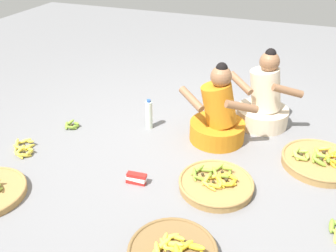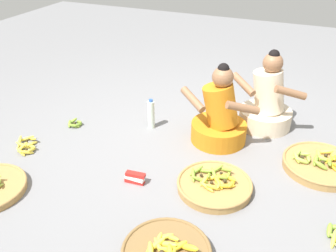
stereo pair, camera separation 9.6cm
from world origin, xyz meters
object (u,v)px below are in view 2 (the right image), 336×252
(banana_basket_back_left, at_px, (215,185))
(loose_bananas_back_center, at_px, (75,123))
(water_bottle, at_px, (151,114))
(banana_basket_front_left, at_px, (321,164))
(vendor_woman_behind, at_px, (267,103))
(packet_carton_stack, at_px, (135,178))
(loose_bananas_front_right, at_px, (27,145))
(vendor_woman_front, at_px, (219,118))

(banana_basket_back_left, xyz_separation_m, loose_bananas_back_center, (-1.60, 0.41, -0.02))
(water_bottle, bearing_deg, banana_basket_front_left, -2.69)
(vendor_woman_behind, relative_size, packet_carton_stack, 4.73)
(loose_bananas_front_right, xyz_separation_m, packet_carton_stack, (1.15, -0.06, 0.02))
(banana_basket_front_left, xyz_separation_m, banana_basket_back_left, (-0.75, -0.61, -0.00))
(banana_basket_front_left, bearing_deg, packet_carton_stack, -150.44)
(banana_basket_back_left, distance_m, loose_bananas_front_right, 1.77)
(loose_bananas_front_right, distance_m, packet_carton_stack, 1.16)
(loose_bananas_back_center, xyz_separation_m, packet_carton_stack, (0.99, -0.58, 0.02))
(loose_bananas_front_right, bearing_deg, packet_carton_stack, -2.96)
(vendor_woman_behind, xyz_separation_m, banana_basket_front_left, (0.58, -0.55, -0.21))
(water_bottle, bearing_deg, packet_carton_stack, -73.42)
(loose_bananas_back_center, distance_m, water_bottle, 0.79)
(banana_basket_front_left, bearing_deg, vendor_woman_behind, 136.31)
(vendor_woman_front, distance_m, water_bottle, 0.70)
(loose_bananas_front_right, bearing_deg, vendor_woman_behind, 33.10)
(loose_bananas_back_center, bearing_deg, vendor_woman_behind, 22.91)
(vendor_woman_front, height_order, banana_basket_front_left, vendor_woman_front)
(banana_basket_front_left, relative_size, loose_bananas_back_center, 3.73)
(banana_basket_back_left, bearing_deg, vendor_woman_behind, 81.35)
(vendor_woman_behind, height_order, water_bottle, vendor_woman_behind)
(vendor_woman_front, xyz_separation_m, loose_bananas_front_right, (-1.59, -0.82, -0.22))
(loose_bananas_back_center, distance_m, packet_carton_stack, 1.14)
(banana_basket_front_left, relative_size, loose_bananas_front_right, 2.11)
(banana_basket_front_left, relative_size, banana_basket_back_left, 1.08)
(vendor_woman_behind, xyz_separation_m, banana_basket_back_left, (-0.18, -1.16, -0.21))
(loose_bananas_back_center, bearing_deg, water_bottle, 20.58)
(banana_basket_back_left, distance_m, packet_carton_stack, 0.64)
(vendor_woman_front, xyz_separation_m, vendor_woman_behind, (0.35, 0.45, 0.01))
(banana_basket_front_left, height_order, water_bottle, water_bottle)
(banana_basket_front_left, distance_m, water_bottle, 1.63)
(vendor_woman_front, bearing_deg, loose_bananas_front_right, -152.73)
(vendor_woman_behind, xyz_separation_m, loose_bananas_front_right, (-1.94, -1.27, -0.23))
(loose_bananas_front_right, xyz_separation_m, water_bottle, (0.90, 0.79, 0.12))
(water_bottle, bearing_deg, vendor_woman_front, 2.29)
(banana_basket_back_left, relative_size, loose_bananas_back_center, 3.45)
(banana_basket_front_left, distance_m, packet_carton_stack, 1.57)
(banana_basket_front_left, bearing_deg, water_bottle, 177.31)
(loose_bananas_back_center, xyz_separation_m, water_bottle, (0.73, 0.28, 0.12))
(banana_basket_front_left, bearing_deg, loose_bananas_back_center, -175.16)
(loose_bananas_back_center, bearing_deg, vendor_woman_front, 12.03)
(loose_bananas_front_right, height_order, water_bottle, water_bottle)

